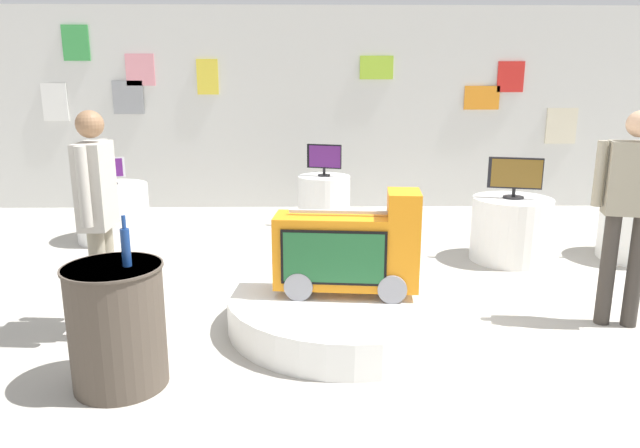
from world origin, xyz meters
The scene contains 14 objects.
ground_plane centered at (0.00, 0.00, 0.00)m, with size 30.00×30.00×0.00m, color #B2ADA3.
back_wall_display centered at (-0.01, 4.91, 1.49)m, with size 12.30×0.13×2.98m.
main_display_pedestal centered at (-0.37, 0.36, 0.14)m, with size 1.88×1.88×0.27m, color white.
novelty_firetruck_tv centered at (-0.35, 0.35, 0.62)m, with size 1.15×0.51×0.83m.
display_pedestal_left_rear centered at (-0.46, 3.59, 0.35)m, with size 0.69×0.69×0.69m, color white.
tv_on_left_rear centered at (-0.46, 3.59, 0.93)m, with size 0.45×0.18×0.42m.
display_pedestal_center_rear centered at (1.54, 2.08, 0.35)m, with size 0.85×0.85×0.69m, color white.
tv_on_center_rear centered at (1.54, 2.08, 0.94)m, with size 0.55×0.22×0.44m.
display_pedestal_right_rear centered at (-3.07, 3.00, 0.35)m, with size 0.86×0.86×0.69m, color white.
tv_on_right_rear centered at (-3.07, 2.99, 0.87)m, with size 0.35×0.16×0.33m.
side_table_round centered at (-1.88, -0.56, 0.41)m, with size 0.62×0.62×0.81m.
bottle_on_side_table centered at (-1.79, -0.56, 0.94)m, with size 0.06×0.06×0.32m.
shopper_browsing_near_truck centered at (1.82, 0.33, 1.01)m, with size 0.54×0.29×1.71m.
shopper_browsing_rear centered at (-2.23, 0.22, 1.01)m, with size 0.21×0.56×1.72m.
Camera 1 is at (-0.66, -4.03, 1.93)m, focal length 32.75 mm.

